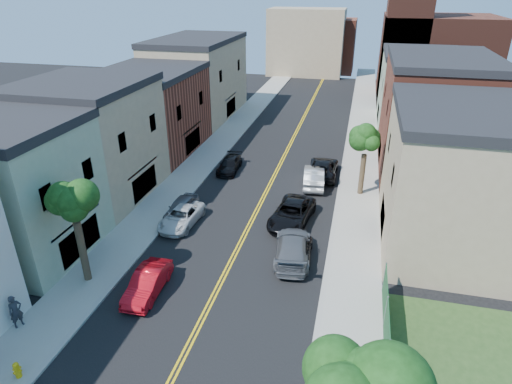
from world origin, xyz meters
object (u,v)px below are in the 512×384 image
Objects in this scene: silver_car_right at (314,177)px; dark_car_right_far at (323,168)px; pedestrian_left at (16,311)px; white_pickup at (181,217)px; black_car_right at (299,250)px; grey_car_right at (292,248)px; grey_car_left at (182,207)px; black_car_left at (230,165)px; black_suv_lane at (292,213)px; red_sedan at (148,283)px; fire_hydrant at (17,370)px.

dark_car_right_far is (0.58, 2.27, -0.04)m from silver_car_right.
dark_car_right_far is 3.00× the size of pedestrian_left.
black_car_right is at bearing -10.70° from white_pickup.
dark_car_right_far is (0.58, 13.99, -0.02)m from grey_car_right.
dark_car_right_far reaches higher than grey_car_left.
black_car_left is 8.35m from silver_car_right.
grey_car_left is 0.74× the size of grey_car_right.
black_suv_lane is at bearing 77.40° from silver_car_right.
black_suv_lane is (-0.80, 4.63, -0.02)m from grey_car_right.
grey_car_left is 0.93× the size of black_car_left.
black_car_right reaches higher than black_car_left.
grey_car_right reaches higher than red_sedan.
pedestrian_left is at bearing -123.26° from black_suv_lane.
grey_car_right is at bearing 49.70° from fire_hydrant.
black_suv_lane reaches higher than red_sedan.
silver_car_right reaches higher than dark_car_right_far.
grey_car_left is (-0.54, 1.33, 0.04)m from white_pickup.
black_car_right is 0.72× the size of dark_car_right_far.
pedestrian_left is (-5.30, -4.21, 0.38)m from red_sedan.
red_sedan is at bearing -78.09° from white_pickup.
silver_car_right reaches higher than red_sedan.
black_suv_lane is at bearing 53.89° from red_sedan.
grey_car_right is 0.98× the size of black_suv_lane.
grey_car_left is at bearing 98.28° from red_sedan.
fire_hydrant is at bearing 45.29° from black_car_right.
red_sedan is 0.86× the size of silver_car_right.
silver_car_right reaches higher than white_pickup.
grey_car_right reaches higher than black_car_left.
red_sedan is at bearing 67.12° from dark_car_right_far.
black_car_right is 11.67m from silver_car_right.
grey_car_left is 14.25m from dark_car_right_far.
red_sedan reaches higher than fire_hydrant.
white_pickup is 5.55× the size of fire_hydrant.
fire_hydrant is (2.30, -2.81, -0.50)m from pedestrian_left.
black_car_left is at bearing -64.55° from grey_car_right.
red_sedan reaches higher than black_car_right.
pedestrian_left is at bearing 60.26° from dark_car_right_far.
grey_car_left is 10.42m from black_car_right.
red_sedan is 0.76× the size of black_suv_lane.
dark_car_right_far is (8.18, 19.47, 0.07)m from red_sedan.
grey_car_left is 12.26m from silver_car_right.
red_sedan is at bearing -76.88° from grey_car_left.
black_car_right is 16.73m from fire_hydrant.
white_pickup reaches higher than fire_hydrant.
silver_car_right is (7.60, 17.20, 0.11)m from red_sedan.
silver_car_right is 25.00m from pedestrian_left.
red_sedan is 12.18m from black_suv_lane.
red_sedan is 6.78m from pedestrian_left.
black_car_left is 8.87m from dark_car_right_far.
black_car_left is 0.88× the size of silver_car_right.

